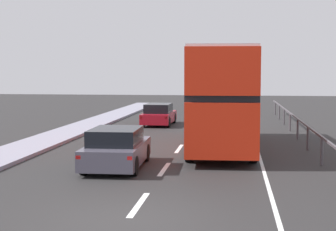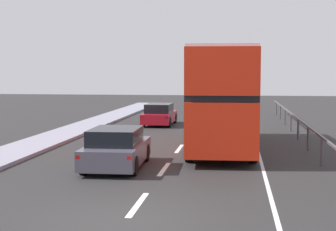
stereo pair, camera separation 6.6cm
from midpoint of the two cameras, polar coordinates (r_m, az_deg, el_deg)
name	(u,v)px [view 2 (the right image)]	position (r m, az deg, el deg)	size (l,w,h in m)	color
ground_plane	(128,220)	(11.86, -4.33, -11.61)	(74.59, 120.00, 0.10)	#282627
lane_paint_markings	(224,157)	(20.05, 6.44, -4.62)	(3.50, 46.00, 0.01)	silver
bridge_side_railing	(315,136)	(20.50, 16.24, -2.19)	(0.10, 42.00, 1.04)	#4C464B
double_decker_bus_red	(220,96)	(22.03, 5.99, 2.22)	(2.94, 10.23, 4.26)	red
hatchback_car_near	(116,149)	(17.65, -5.71, -3.72)	(1.96, 4.10, 1.39)	#4D4957
sedan_car_ahead	(160,115)	(31.60, -0.90, 0.09)	(1.79, 4.07, 1.34)	maroon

